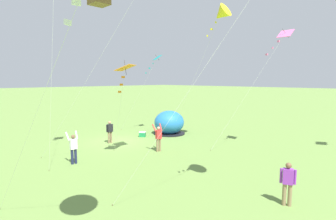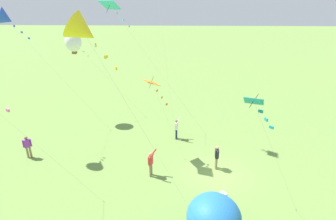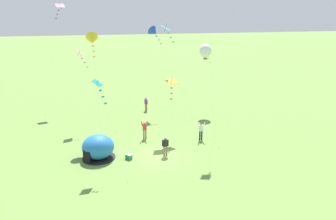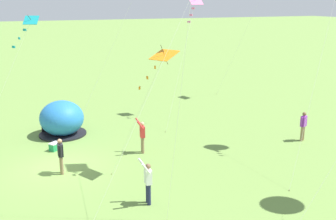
% 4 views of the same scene
% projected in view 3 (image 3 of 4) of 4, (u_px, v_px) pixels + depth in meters
% --- Properties ---
extents(ground_plane, '(300.00, 300.00, 0.00)m').
position_uv_depth(ground_plane, '(158.00, 156.00, 28.42)').
color(ground_plane, olive).
extents(popup_tent, '(2.81, 2.81, 2.10)m').
position_uv_depth(popup_tent, '(98.00, 147.00, 27.75)').
color(popup_tent, '#2672BF').
rests_on(popup_tent, ground).
extents(cooler_box, '(0.61, 0.64, 0.44)m').
position_uv_depth(cooler_box, '(129.00, 157.00, 27.83)').
color(cooler_box, '#1E8C4C').
rests_on(cooler_box, ground).
extents(person_near_tent, '(0.38, 0.54, 1.72)m').
position_uv_depth(person_near_tent, '(146.00, 103.00, 41.02)').
color(person_near_tent, '#8C7251').
rests_on(person_near_tent, ground).
extents(person_arms_raised, '(0.68, 0.54, 1.89)m').
position_uv_depth(person_arms_raised, '(145.00, 129.00, 32.08)').
color(person_arms_raised, '#8C7251').
rests_on(person_arms_raised, ground).
extents(person_strolling, '(0.68, 0.49, 1.89)m').
position_uv_depth(person_strolling, '(201.00, 130.00, 31.83)').
color(person_strolling, '#1E2347').
rests_on(person_strolling, ground).
extents(person_center_field, '(0.59, 0.25, 1.72)m').
position_uv_depth(person_center_field, '(165.00, 145.00, 28.28)').
color(person_center_field, '#8C7251').
rests_on(person_center_field, ground).
extents(kite_white, '(1.58, 6.90, 8.30)m').
position_uv_depth(kite_white, '(205.00, 51.00, 39.43)').
color(kite_white, silver).
rests_on(kite_white, ground).
extents(kite_blue, '(4.50, 6.12, 10.39)m').
position_uv_depth(kite_blue, '(154.00, 32.00, 39.16)').
color(kite_blue, silver).
rests_on(kite_blue, ground).
extents(kite_orange, '(1.38, 3.09, 6.01)m').
position_uv_depth(kite_orange, '(172.00, 84.00, 31.46)').
color(kite_orange, silver).
rests_on(kite_orange, ground).
extents(kite_teal, '(2.06, 3.97, 7.12)m').
position_uv_depth(kite_teal, '(99.00, 88.00, 24.86)').
color(kite_teal, silver).
rests_on(kite_teal, ground).
extents(kite_pink, '(3.57, 3.91, 8.15)m').
position_uv_depth(kite_pink, '(80.00, 56.00, 34.19)').
color(kite_pink, silver).
rests_on(kite_pink, ground).
extents(kite_cyan, '(4.12, 7.37, 10.92)m').
position_uv_depth(kite_cyan, '(167.00, 31.00, 32.30)').
color(kite_cyan, silver).
rests_on(kite_cyan, ground).
extents(kite_purple, '(3.18, 5.07, 13.18)m').
position_uv_depth(kite_purple, '(59.00, 8.00, 40.53)').
color(kite_purple, silver).
rests_on(kite_purple, ground).
extents(kite_yellow, '(1.22, 5.56, 10.24)m').
position_uv_depth(kite_yellow, '(92.00, 40.00, 30.29)').
color(kite_yellow, silver).
rests_on(kite_yellow, ground).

